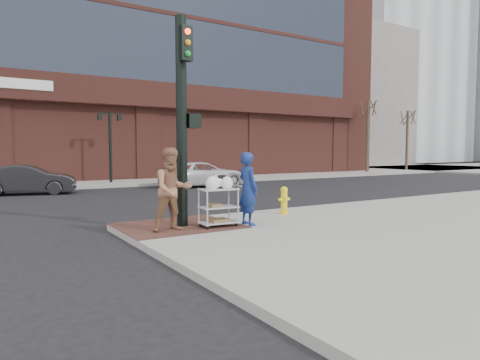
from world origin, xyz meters
TOP-DOWN VIEW (x-y plane):
  - ground at (0.00, 0.00)m, footprint 220.00×220.00m
  - sidewalk_far at (12.50, 32.00)m, footprint 65.00×36.00m
  - brick_curb_ramp at (-0.60, 0.90)m, footprint 2.80×2.40m
  - bank_building at (5.00, 31.00)m, footprint 42.00×26.00m
  - filler_block at (40.00, 38.00)m, footprint 14.00×20.00m
  - bare_tree_a at (24.00, 16.50)m, footprint 1.80×1.80m
  - bare_tree_b at (30.00, 17.00)m, footprint 1.80×1.80m
  - lamp_post at (2.00, 16.00)m, footprint 1.32×0.22m
  - traffic_signal_pole at (-0.48, 0.77)m, footprint 0.61×0.51m
  - woman_blue at (0.93, 0.07)m, footprint 0.44×0.66m
  - pedestrian_tan at (-0.96, 0.31)m, footprint 0.94×0.75m
  - sedan_dark at (-2.65, 12.61)m, footprint 4.26×2.38m
  - minivan_white at (5.92, 12.10)m, footprint 5.17×3.01m
  - utility_cart at (0.18, 0.23)m, footprint 0.93×0.56m
  - fire_hydrant at (2.83, 1.06)m, footprint 0.38×0.26m

SIDE VIEW (x-z plane):
  - ground at x=0.00m, z-range 0.00..0.00m
  - sidewalk_far at x=12.50m, z-range 0.00..0.15m
  - brick_curb_ramp at x=-0.60m, z-range 0.15..0.16m
  - fire_hydrant at x=2.83m, z-range 0.16..0.96m
  - sedan_dark at x=-2.65m, z-range 0.00..1.33m
  - minivan_white at x=5.92m, z-range 0.00..1.35m
  - utility_cart at x=0.18m, z-range 0.09..1.34m
  - woman_blue at x=0.93m, z-range 0.15..1.95m
  - pedestrian_tan at x=-0.96m, z-range 0.15..2.05m
  - lamp_post at x=2.00m, z-range 0.62..4.62m
  - traffic_signal_pole at x=-0.48m, z-range 0.33..5.33m
  - bare_tree_b at x=30.00m, z-range 2.44..9.14m
  - bare_tree_a at x=24.00m, z-range 2.67..9.87m
  - filler_block at x=40.00m, z-range 0.00..18.00m
  - bank_building at x=5.00m, z-range 0.15..28.15m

